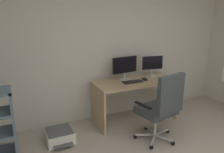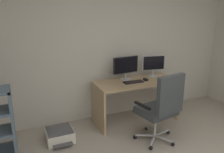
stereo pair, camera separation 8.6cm
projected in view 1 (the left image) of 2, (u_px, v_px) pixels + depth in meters
The scene contains 8 objects.
wall_back at pixel (104, 42), 4.13m from camera, with size 5.07×0.10×2.77m, color beige.
desk at pixel (135, 91), 4.12m from camera, with size 1.46×0.64×0.75m.
monitor_main at pixel (125, 66), 4.08m from camera, with size 0.48×0.18×0.41m.
monitor_secondary at pixel (152, 64), 4.32m from camera, with size 0.43×0.18×0.39m.
keyboard at pixel (133, 82), 3.96m from camera, with size 0.34×0.13×0.02m, color black.
computer_mouse at pixel (145, 79), 4.09m from camera, with size 0.06×0.10×0.03m, color black.
office_chair at pixel (162, 106), 3.39m from camera, with size 0.65×0.66×1.09m.
printer at pixel (60, 136), 3.54m from camera, with size 0.40×0.47×0.19m.
Camera 1 is at (-1.61, -1.26, 1.93)m, focal length 37.33 mm.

